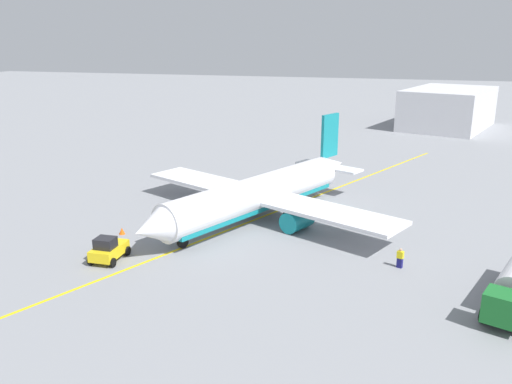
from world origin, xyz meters
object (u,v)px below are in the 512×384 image
pushback_tug (108,249)px  refueling_worker (400,258)px  airplane (259,194)px  safety_cone_nose (122,231)px

pushback_tug → refueling_worker: bearing=102.5°
airplane → safety_cone_nose: bearing=-54.7°
airplane → pushback_tug: bearing=-33.9°
airplane → safety_cone_nose: airplane is taller
refueling_worker → safety_cone_nose: (-0.55, -26.11, -0.50)m
airplane → refueling_worker: airplane is taller
airplane → pushback_tug: size_ratio=8.32×
refueling_worker → safety_cone_nose: 26.12m
airplane → pushback_tug: airplane is taller
safety_cone_nose → pushback_tug: bearing=19.7°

